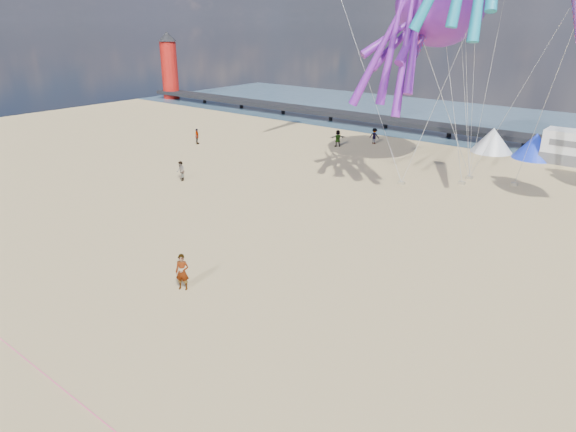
{
  "coord_description": "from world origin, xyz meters",
  "views": [
    {
      "loc": [
        13.52,
        -11.53,
        12.34
      ],
      "look_at": [
        -0.57,
        6.0,
        3.69
      ],
      "focal_mm": 32.0,
      "sensor_mm": 36.0,
      "label": 1
    }
  ],
  "objects_px": {
    "sandbag_e": "(469,177)",
    "windsock_right": "(422,38)",
    "beachgoer_2": "(374,136)",
    "kite_octopus_purple": "(441,5)",
    "sandbag_b": "(462,183)",
    "standing_person": "(182,272)",
    "lighthouse": "(170,70)",
    "tent_blue": "(535,146)",
    "sandbag_d": "(514,184)",
    "tent_white": "(492,140)",
    "beachgoer_3": "(197,136)",
    "beachgoer_4": "(338,138)",
    "beachgoer_1": "(181,171)",
    "sandbag_a": "(401,183)"
  },
  "relations": [
    {
      "from": "sandbag_d",
      "to": "sandbag_b",
      "type": "bearing_deg",
      "value": -145.74
    },
    {
      "from": "sandbag_b",
      "to": "sandbag_e",
      "type": "xyz_separation_m",
      "value": [
        -0.08,
        1.87,
        0.0
      ]
    },
    {
      "from": "sandbag_d",
      "to": "beachgoer_4",
      "type": "bearing_deg",
      "value": 172.63
    },
    {
      "from": "beachgoer_2",
      "to": "kite_octopus_purple",
      "type": "height_order",
      "value": "kite_octopus_purple"
    },
    {
      "from": "beachgoer_1",
      "to": "standing_person",
      "type": "bearing_deg",
      "value": -3.85
    },
    {
      "from": "beachgoer_4",
      "to": "kite_octopus_purple",
      "type": "relative_size",
      "value": 0.14
    },
    {
      "from": "lighthouse",
      "to": "sandbag_d",
      "type": "relative_size",
      "value": 18.0
    },
    {
      "from": "beachgoer_1",
      "to": "beachgoer_3",
      "type": "xyz_separation_m",
      "value": [
        -8.89,
        9.71,
        0.01
      ]
    },
    {
      "from": "sandbag_d",
      "to": "sandbag_e",
      "type": "bearing_deg",
      "value": -173.04
    },
    {
      "from": "tent_white",
      "to": "beachgoer_2",
      "type": "relative_size",
      "value": 2.4
    },
    {
      "from": "standing_person",
      "to": "sandbag_e",
      "type": "bearing_deg",
      "value": 52.57
    },
    {
      "from": "sandbag_e",
      "to": "windsock_right",
      "type": "distance_m",
      "value": 12.41
    },
    {
      "from": "tent_blue",
      "to": "beachgoer_4",
      "type": "relative_size",
      "value": 2.32
    },
    {
      "from": "lighthouse",
      "to": "windsock_right",
      "type": "distance_m",
      "value": 56.48
    },
    {
      "from": "beachgoer_3",
      "to": "sandbag_b",
      "type": "distance_m",
      "value": 27.4
    },
    {
      "from": "lighthouse",
      "to": "beachgoer_2",
      "type": "height_order",
      "value": "lighthouse"
    },
    {
      "from": "lighthouse",
      "to": "tent_blue",
      "type": "xyz_separation_m",
      "value": [
        58.0,
        -4.0,
        -3.3
      ]
    },
    {
      "from": "sandbag_e",
      "to": "windsock_right",
      "type": "bearing_deg",
      "value": -122.06
    },
    {
      "from": "beachgoer_4",
      "to": "sandbag_b",
      "type": "height_order",
      "value": "beachgoer_4"
    },
    {
      "from": "tent_white",
      "to": "windsock_right",
      "type": "xyz_separation_m",
      "value": [
        -1.33,
        -15.28,
        9.9
      ]
    },
    {
      "from": "beachgoer_1",
      "to": "kite_octopus_purple",
      "type": "bearing_deg",
      "value": 78.01
    },
    {
      "from": "sandbag_b",
      "to": "sandbag_d",
      "type": "relative_size",
      "value": 1.0
    },
    {
      "from": "tent_blue",
      "to": "beachgoer_1",
      "type": "relative_size",
      "value": 2.47
    },
    {
      "from": "lighthouse",
      "to": "standing_person",
      "type": "bearing_deg",
      "value": -38.76
    },
    {
      "from": "beachgoer_2",
      "to": "sandbag_b",
      "type": "relative_size",
      "value": 3.33
    },
    {
      "from": "windsock_right",
      "to": "beachgoer_2",
      "type": "bearing_deg",
      "value": 114.49
    },
    {
      "from": "lighthouse",
      "to": "beachgoer_1",
      "type": "relative_size",
      "value": 5.56
    },
    {
      "from": "tent_white",
      "to": "beachgoer_2",
      "type": "bearing_deg",
      "value": -158.88
    },
    {
      "from": "sandbag_b",
      "to": "sandbag_d",
      "type": "distance_m",
      "value": 4.08
    },
    {
      "from": "tent_blue",
      "to": "beachgoer_3",
      "type": "distance_m",
      "value": 33.41
    },
    {
      "from": "sandbag_a",
      "to": "sandbag_d",
      "type": "bearing_deg",
      "value": 36.79
    },
    {
      "from": "beachgoer_4",
      "to": "sandbag_a",
      "type": "bearing_deg",
      "value": 94.75
    },
    {
      "from": "lighthouse",
      "to": "sandbag_d",
      "type": "height_order",
      "value": "lighthouse"
    },
    {
      "from": "lighthouse",
      "to": "beachgoer_3",
      "type": "distance_m",
      "value": 35.14
    },
    {
      "from": "windsock_right",
      "to": "beachgoer_1",
      "type": "bearing_deg",
      "value": -161.58
    },
    {
      "from": "beachgoer_2",
      "to": "sandbag_e",
      "type": "distance_m",
      "value": 14.04
    },
    {
      "from": "beachgoer_1",
      "to": "kite_octopus_purple",
      "type": "xyz_separation_m",
      "value": [
        15.01,
        13.51,
        12.54
      ]
    },
    {
      "from": "tent_blue",
      "to": "sandbag_d",
      "type": "distance_m",
      "value": 10.11
    },
    {
      "from": "beachgoer_3",
      "to": "sandbag_e",
      "type": "relative_size",
      "value": 3.27
    },
    {
      "from": "tent_white",
      "to": "sandbag_d",
      "type": "height_order",
      "value": "tent_white"
    },
    {
      "from": "lighthouse",
      "to": "tent_blue",
      "type": "distance_m",
      "value": 58.23
    },
    {
      "from": "beachgoer_2",
      "to": "beachgoer_4",
      "type": "xyz_separation_m",
      "value": [
        -2.34,
        -3.42,
        0.03
      ]
    },
    {
      "from": "tent_white",
      "to": "sandbag_e",
      "type": "bearing_deg",
      "value": -80.59
    },
    {
      "from": "tent_blue",
      "to": "beachgoer_4",
      "type": "bearing_deg",
      "value": -156.12
    },
    {
      "from": "sandbag_e",
      "to": "kite_octopus_purple",
      "type": "distance_m",
      "value": 13.72
    },
    {
      "from": "sandbag_b",
      "to": "standing_person",
      "type": "bearing_deg",
      "value": -99.33
    },
    {
      "from": "beachgoer_3",
      "to": "windsock_right",
      "type": "distance_m",
      "value": 26.13
    },
    {
      "from": "beachgoer_3",
      "to": "beachgoer_4",
      "type": "distance_m",
      "value": 14.75
    },
    {
      "from": "beachgoer_1",
      "to": "sandbag_d",
      "type": "xyz_separation_m",
      "value": [
        21.61,
        15.71,
        -0.7
      ]
    },
    {
      "from": "beachgoer_1",
      "to": "beachgoer_2",
      "type": "bearing_deg",
      "value": 111.46
    }
  ]
}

